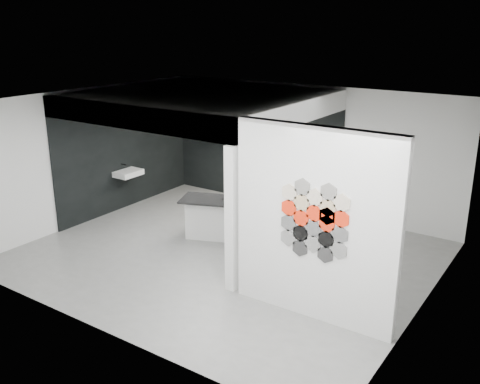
% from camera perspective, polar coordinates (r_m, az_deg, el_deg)
% --- Properties ---
extents(floor, '(7.00, 6.00, 0.01)m').
position_cam_1_polar(floor, '(9.87, -1.47, -6.74)').
color(floor, slate).
extents(partition_panel, '(2.45, 0.15, 2.80)m').
position_cam_1_polar(partition_panel, '(7.48, 7.97, -3.55)').
color(partition_panel, silver).
rests_on(partition_panel, floor).
extents(bay_clad_back, '(4.40, 0.04, 2.35)m').
position_cam_1_polar(bay_clad_back, '(12.51, 1.53, 4.36)').
color(bay_clad_back, black).
rests_on(bay_clad_back, floor).
extents(bay_clad_left, '(0.04, 4.00, 2.35)m').
position_cam_1_polar(bay_clad_left, '(12.36, -12.01, 3.81)').
color(bay_clad_left, black).
rests_on(bay_clad_left, floor).
extents(bulkhead, '(4.40, 4.00, 0.40)m').
position_cam_1_polar(bulkhead, '(10.66, -4.19, 9.46)').
color(bulkhead, silver).
rests_on(bulkhead, corner_column).
extents(corner_column, '(0.16, 0.16, 2.35)m').
position_cam_1_polar(corner_column, '(8.22, -0.91, -3.03)').
color(corner_column, silver).
rests_on(corner_column, floor).
extents(fascia_beam, '(4.40, 0.16, 0.40)m').
position_cam_1_polar(fascia_beam, '(9.25, -11.61, 7.84)').
color(fascia_beam, silver).
rests_on(fascia_beam, corner_column).
extents(wall_basin, '(0.40, 0.60, 0.12)m').
position_cam_1_polar(wall_basin, '(12.15, -11.83, 1.98)').
color(wall_basin, silver).
rests_on(wall_basin, bay_clad_left).
extents(display_shelf, '(3.00, 0.15, 0.04)m').
position_cam_1_polar(display_shelf, '(12.34, 1.66, 4.77)').
color(display_shelf, black).
rests_on(display_shelf, bay_clad_back).
extents(kitchen_island, '(1.69, 1.19, 1.24)m').
position_cam_1_polar(kitchen_island, '(10.46, -1.93, -2.75)').
color(kitchen_island, silver).
rests_on(kitchen_island, floor).
extents(stockpot, '(0.28, 0.28, 0.17)m').
position_cam_1_polar(stockpot, '(13.04, -3.19, 5.95)').
color(stockpot, black).
rests_on(stockpot, display_shelf).
extents(kettle, '(0.20, 0.20, 0.14)m').
position_cam_1_polar(kettle, '(11.73, 6.66, 4.40)').
color(kettle, black).
rests_on(kettle, display_shelf).
extents(glass_bowl, '(0.16, 0.16, 0.09)m').
position_cam_1_polar(glass_bowl, '(11.68, 7.28, 4.20)').
color(glass_bowl, gray).
rests_on(glass_bowl, display_shelf).
extents(glass_vase, '(0.12, 0.12, 0.15)m').
position_cam_1_polar(glass_vase, '(11.67, 7.29, 4.34)').
color(glass_vase, gray).
rests_on(glass_vase, display_shelf).
extents(bottle_dark, '(0.06, 0.06, 0.16)m').
position_cam_1_polar(bottle_dark, '(12.39, 1.13, 5.30)').
color(bottle_dark, black).
rests_on(bottle_dark, display_shelf).
extents(utensil_cup, '(0.10, 0.10, 0.10)m').
position_cam_1_polar(utensil_cup, '(12.76, -1.43, 5.55)').
color(utensil_cup, black).
rests_on(utensil_cup, display_shelf).
extents(hex_tile_cluster, '(1.04, 0.02, 1.16)m').
position_cam_1_polar(hex_tile_cluster, '(7.35, 7.94, -3.05)').
color(hex_tile_cluster, silver).
rests_on(hex_tile_cluster, partition_panel).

